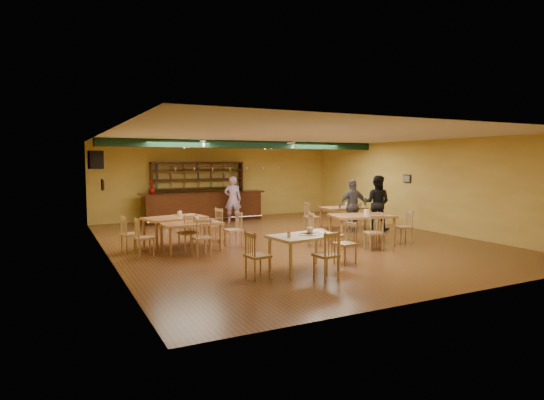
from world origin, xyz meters
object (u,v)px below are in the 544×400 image
near_table (304,253)px  dining_table_d (361,230)px  bar_counter (203,207)px  dining_table_c (191,237)px  dining_table_a (175,231)px  patron_bar (233,199)px  dining_table_b (343,218)px  patron_right_a (377,203)px

near_table → dining_table_d: bearing=24.9°
bar_counter → near_table: size_ratio=3.37×
dining_table_c → dining_table_d: size_ratio=0.89×
bar_counter → dining_table_a: (-2.27, -4.48, -0.17)m
dining_table_a → near_table: 4.33m
bar_counter → dining_table_d: 7.06m
dining_table_a → dining_table_c: bearing=-90.3°
dining_table_a → patron_bar: bearing=36.8°
dining_table_b → dining_table_d: size_ratio=0.88×
bar_counter → patron_bar: size_ratio=2.74×
dining_table_a → patron_right_a: size_ratio=0.87×
dining_table_a → dining_table_c: 0.91m
bar_counter → dining_table_c: size_ratio=3.22×
dining_table_b → patron_bar: size_ratio=0.85×
dining_table_c → dining_table_d: (4.44, -1.28, 0.05)m
dining_table_a → patron_right_a: 6.80m
bar_counter → dining_table_d: bearing=-70.4°
bar_counter → patron_bar: (0.88, -0.83, 0.31)m
dining_table_b → patron_right_a: patron_right_a is taller
patron_bar → patron_right_a: (3.62, -3.90, 0.05)m
dining_table_d → patron_right_a: size_ratio=0.91×
patron_bar → patron_right_a: patron_right_a is taller
patron_right_a → dining_table_b: bearing=6.8°
dining_table_d → patron_right_a: 2.92m
near_table → patron_right_a: (5.04, 3.73, 0.54)m
dining_table_b → near_table: (-4.24, -4.53, 0.01)m
bar_counter → dining_table_d: bar_counter is taller
bar_counter → near_table: bearing=-93.6°
patron_right_a → dining_table_c: bearing=57.4°
dining_table_d → patron_bar: 6.03m
dining_table_a → dining_table_b: dining_table_a is taller
dining_table_b → dining_table_c: size_ratio=0.99×
dining_table_b → dining_table_d: 3.04m
dining_table_b → patron_bar: (-2.82, 3.10, 0.50)m
dining_table_a → patron_right_a: (6.77, -0.24, 0.52)m
dining_table_a → dining_table_c: size_ratio=1.07×
dining_table_c → patron_bar: (2.96, 4.55, 0.50)m
near_table → dining_table_c: bearing=109.9°
dining_table_d → near_table: size_ratio=1.18×
dining_table_b → patron_right_a: (0.80, -0.80, 0.55)m
dining_table_c → dining_table_b: bearing=10.2°
bar_counter → patron_right_a: size_ratio=2.61×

